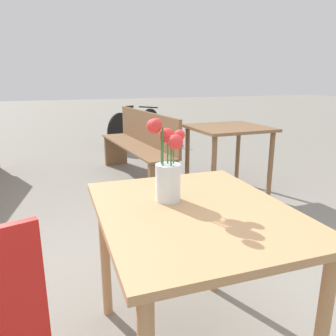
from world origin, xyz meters
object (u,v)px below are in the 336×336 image
(table_back, at_px, (228,138))
(bicycle, at_px, (136,127))
(table_front, at_px, (194,231))
(flower_vase, at_px, (167,172))
(bench_middle, at_px, (140,143))

(table_back, xyz_separation_m, bicycle, (-0.15, 3.09, -0.28))
(table_back, bearing_deg, table_front, -124.85)
(flower_vase, distance_m, table_back, 2.22)
(table_front, height_order, flower_vase, flower_vase)
(bicycle, bearing_deg, table_back, -87.23)
(table_front, relative_size, table_back, 1.22)
(table_front, relative_size, bicycle, 0.74)
(table_front, height_order, bench_middle, bench_middle)
(table_front, relative_size, bench_middle, 0.52)
(flower_vase, xyz_separation_m, bicycle, (1.22, 4.83, -0.51))
(flower_vase, height_order, bench_middle, flower_vase)
(table_back, bearing_deg, flower_vase, -128.16)
(flower_vase, bearing_deg, table_front, -59.94)
(bicycle, bearing_deg, table_front, -103.05)
(table_front, xyz_separation_m, flower_vase, (-0.07, 0.12, 0.23))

